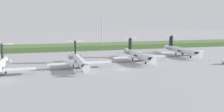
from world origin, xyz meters
TOP-DOWN VIEW (x-y plane):
  - ground_plane at (0.00, 30.00)m, footprint 500.00×500.00m
  - grass_berm at (0.00, 64.36)m, footprint 320.00×20.00m
  - regional_jet_second at (-13.78, 7.84)m, footprint 22.81×31.00m
  - regional_jet_third at (12.50, 16.06)m, footprint 22.81×31.00m
  - regional_jet_fourth at (38.44, 25.08)m, footprint 22.81×31.00m
  - antenna_mast at (6.71, 57.79)m, footprint 4.40×0.50m
  - safety_cone_front_marker at (38.15, 7.62)m, footprint 0.44×0.44m
  - safety_cone_mid_marker at (41.14, 7.48)m, footprint 0.44×0.44m

SIDE VIEW (x-z plane):
  - ground_plane at x=0.00m, z-range 0.00..0.00m
  - safety_cone_front_marker at x=38.15m, z-range 0.00..0.55m
  - safety_cone_mid_marker at x=41.14m, z-range 0.00..0.55m
  - grass_berm at x=0.00m, z-range 0.00..2.72m
  - regional_jet_second at x=-13.78m, z-range -1.96..7.04m
  - regional_jet_third at x=12.50m, z-range -1.96..7.04m
  - regional_jet_fourth at x=38.44m, z-range -1.96..7.04m
  - antenna_mast at x=6.71m, z-range -2.25..23.65m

